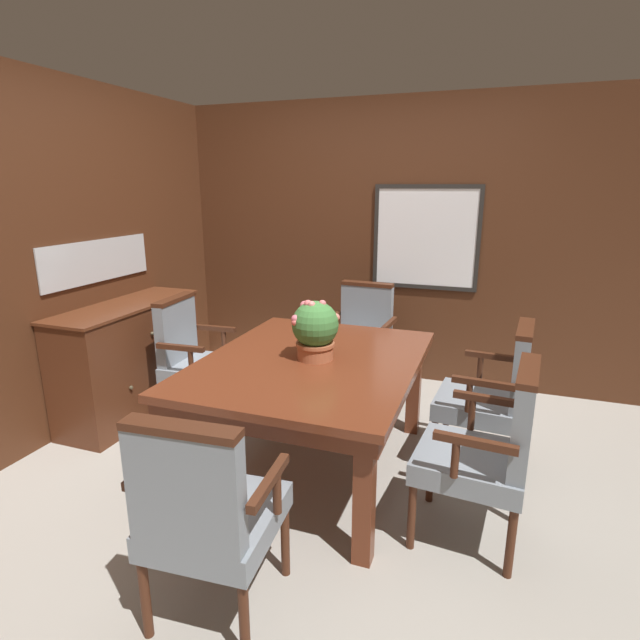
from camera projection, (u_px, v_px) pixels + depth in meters
The scene contains 11 objects.
ground_plane at pixel (297, 469), 3.14m from camera, with size 14.00×14.00×0.00m, color #A39E93.
wall_back at pixel (373, 243), 4.47m from camera, with size 7.20×0.08×2.45m.
wall_left at pixel (54, 262), 3.39m from camera, with size 0.08×7.20×2.45m.
dining_table at pixel (312, 373), 3.00m from camera, with size 1.24×1.58×0.73m.
chair_head_far at pixel (361, 336), 4.15m from camera, with size 0.55×0.54×0.94m.
chair_head_near at pixel (207, 510), 1.94m from camera, with size 0.56×0.55×0.94m.
chair_left_far at pixel (195, 355), 3.68m from camera, with size 0.54×0.55×0.94m.
chair_right_near at pixel (488, 448), 2.39m from camera, with size 0.55×0.56×0.94m.
chair_right_far at pixel (494, 392), 3.04m from camera, with size 0.55×0.56×0.94m.
potted_plant at pixel (315, 329), 2.93m from camera, with size 0.28×0.28×0.36m.
sideboard_cabinet at pixel (131, 359), 3.84m from camera, with size 0.46×1.26×0.87m.
Camera 1 is at (1.07, -2.57, 1.73)m, focal length 28.00 mm.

